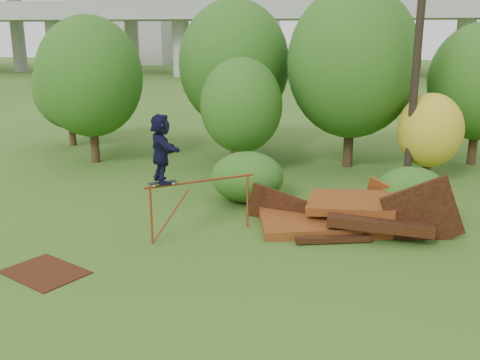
# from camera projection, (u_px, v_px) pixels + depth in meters

# --- Properties ---
(ground) EXTENTS (240.00, 240.00, 0.00)m
(ground) POSITION_uv_depth(u_px,v_px,m) (261.00, 270.00, 12.32)
(ground) COLOR #2D5116
(ground) RESTS_ON ground
(scrap_pile) EXTENTS (6.00, 3.05, 2.25)m
(scrap_pile) POSITION_uv_depth(u_px,v_px,m) (347.00, 216.00, 14.87)
(scrap_pile) COLOR #4B1C0D
(scrap_pile) RESTS_ON ground
(grind_rail) EXTENTS (2.55, 1.87, 1.55)m
(grind_rail) POSITION_uv_depth(u_px,v_px,m) (201.00, 194.00, 14.25)
(grind_rail) COLOR maroon
(grind_rail) RESTS_ON ground
(skateboard) EXTENTS (0.71, 0.59, 0.08)m
(skateboard) POSITION_uv_depth(u_px,v_px,m) (162.00, 183.00, 13.67)
(skateboard) COLOR black
(skateboard) RESTS_ON grind_rail
(skater) EXTENTS (1.33, 1.65, 1.76)m
(skater) POSITION_uv_depth(u_px,v_px,m) (161.00, 148.00, 13.44)
(skater) COLOR black
(skater) RESTS_ON skateboard
(flat_plate) EXTENTS (2.20, 1.98, 0.03)m
(flat_plate) POSITION_uv_depth(u_px,v_px,m) (45.00, 272.00, 12.20)
(flat_plate) COLOR #3A190C
(flat_plate) RESTS_ON ground
(tree_0) EXTENTS (4.33, 4.33, 6.11)m
(tree_0) POSITION_uv_depth(u_px,v_px,m) (90.00, 77.00, 22.03)
(tree_0) COLOR black
(tree_0) RESTS_ON ground
(tree_1) EXTENTS (4.93, 4.93, 6.85)m
(tree_1) POSITION_uv_depth(u_px,v_px,m) (234.00, 65.00, 23.79)
(tree_1) COLOR black
(tree_1) RESTS_ON ground
(tree_2) EXTENTS (3.18, 3.18, 4.48)m
(tree_2) POSITION_uv_depth(u_px,v_px,m) (241.00, 106.00, 20.60)
(tree_2) COLOR black
(tree_2) RESTS_ON ground
(tree_3) EXTENTS (5.20, 5.20, 7.21)m
(tree_3) POSITION_uv_depth(u_px,v_px,m) (353.00, 63.00, 21.12)
(tree_3) COLOR black
(tree_3) RESTS_ON ground
(tree_4) EXTENTS (2.36, 2.36, 3.27)m
(tree_4) POSITION_uv_depth(u_px,v_px,m) (430.00, 130.00, 19.54)
(tree_4) COLOR black
(tree_4) RESTS_ON ground
(tree_5) EXTENTS (4.15, 4.15, 5.83)m
(tree_5) POSITION_uv_depth(u_px,v_px,m) (480.00, 82.00, 21.75)
(tree_5) COLOR black
(tree_5) RESTS_ON ground
(tree_6) EXTENTS (3.41, 3.41, 4.77)m
(tree_6) POSITION_uv_depth(u_px,v_px,m) (69.00, 88.00, 25.79)
(tree_6) COLOR black
(tree_6) RESTS_ON ground
(shrub_left) EXTENTS (2.36, 2.18, 1.64)m
(shrub_left) POSITION_uv_depth(u_px,v_px,m) (247.00, 177.00, 17.34)
(shrub_left) COLOR #204111
(shrub_left) RESTS_ON ground
(shrub_right) EXTENTS (2.13, 1.95, 1.51)m
(shrub_right) POSITION_uv_depth(u_px,v_px,m) (411.00, 192.00, 15.85)
(shrub_right) COLOR #204111
(shrub_right) RESTS_ON ground
(utility_pole) EXTENTS (1.40, 0.28, 10.82)m
(utility_pole) POSITION_uv_depth(u_px,v_px,m) (419.00, 29.00, 18.22)
(utility_pole) COLOR black
(utility_pole) RESTS_ON ground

